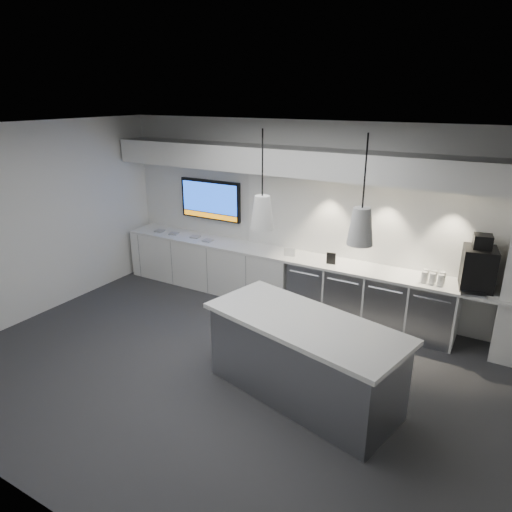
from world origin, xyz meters
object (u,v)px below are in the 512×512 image
Objects in this scene: wall_tv at (210,200)px; bin at (227,346)px; island at (303,358)px; coffee_machine at (478,267)px.

wall_tv is 3.03× the size of bin.
wall_tv is 3.97m from island.
coffee_machine is (4.51, -0.25, -0.35)m from wall_tv.
island is 1.23m from bin.
coffee_machine is (2.71, 1.98, 1.00)m from bin.
wall_tv is 4.53m from coffee_machine.
island is at bearing -135.37° from coffee_machine.
wall_tv is 3.16m from bin.
bin is at bearing -51.02° from wall_tv.
wall_tv is 0.50× the size of island.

